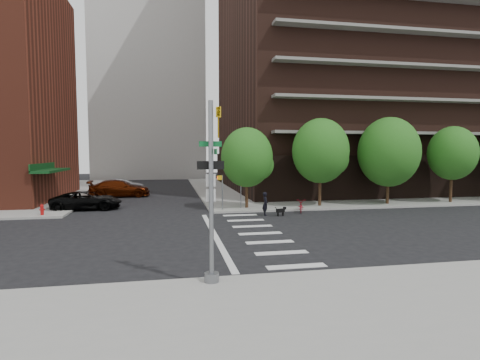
{
  "coord_description": "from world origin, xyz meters",
  "views": [
    {
      "loc": [
        -1.82,
        -19.69,
        4.51
      ],
      "look_at": [
        3.0,
        6.0,
        2.5
      ],
      "focal_mm": 28.0,
      "sensor_mm": 36.0,
      "label": 1
    }
  ],
  "objects_px": {
    "parked_car_black": "(87,200)",
    "scooter": "(301,206)",
    "parked_car_maroon": "(119,188)",
    "fire_hydrant": "(42,209)",
    "traffic_signal": "(212,206)",
    "dog_walker": "(265,204)",
    "parked_car_silver": "(124,186)"
  },
  "relations": [
    {
      "from": "parked_car_black",
      "to": "parked_car_maroon",
      "type": "bearing_deg",
      "value": -11.65
    },
    {
      "from": "parked_car_maroon",
      "to": "scooter",
      "type": "distance_m",
      "value": 18.89
    },
    {
      "from": "parked_car_maroon",
      "to": "dog_walker",
      "type": "relative_size",
      "value": 3.54
    },
    {
      "from": "scooter",
      "to": "traffic_signal",
      "type": "bearing_deg",
      "value": -101.35
    },
    {
      "from": "traffic_signal",
      "to": "scooter",
      "type": "distance_m",
      "value": 16.36
    },
    {
      "from": "parked_car_maroon",
      "to": "fire_hydrant",
      "type": "bearing_deg",
      "value": 157.03
    },
    {
      "from": "scooter",
      "to": "dog_walker",
      "type": "xyz_separation_m",
      "value": [
        -2.98,
        -0.93,
        0.34
      ]
    },
    {
      "from": "parked_car_black",
      "to": "traffic_signal",
      "type": "bearing_deg",
      "value": -158.34
    },
    {
      "from": "fire_hydrant",
      "to": "parked_car_silver",
      "type": "distance_m",
      "value": 15.84
    },
    {
      "from": "scooter",
      "to": "dog_walker",
      "type": "height_order",
      "value": "dog_walker"
    },
    {
      "from": "parked_car_black",
      "to": "dog_walker",
      "type": "distance_m",
      "value": 13.91
    },
    {
      "from": "parked_car_silver",
      "to": "dog_walker",
      "type": "distance_m",
      "value": 21.13
    },
    {
      "from": "traffic_signal",
      "to": "parked_car_silver",
      "type": "distance_m",
      "value": 31.44
    },
    {
      "from": "parked_car_black",
      "to": "parked_car_silver",
      "type": "bearing_deg",
      "value": -7.35
    },
    {
      "from": "dog_walker",
      "to": "parked_car_black",
      "type": "bearing_deg",
      "value": 72.72
    },
    {
      "from": "traffic_signal",
      "to": "scooter",
      "type": "bearing_deg",
      "value": 59.71
    },
    {
      "from": "dog_walker",
      "to": "parked_car_silver",
      "type": "bearing_deg",
      "value": 37.7
    },
    {
      "from": "fire_hydrant",
      "to": "dog_walker",
      "type": "relative_size",
      "value": 0.44
    },
    {
      "from": "traffic_signal",
      "to": "parked_car_black",
      "type": "bearing_deg",
      "value": 113.03
    },
    {
      "from": "traffic_signal",
      "to": "dog_walker",
      "type": "distance_m",
      "value": 14.18
    },
    {
      "from": "traffic_signal",
      "to": "parked_car_black",
      "type": "distance_m",
      "value": 19.86
    },
    {
      "from": "parked_car_maroon",
      "to": "parked_car_silver",
      "type": "relative_size",
      "value": 1.35
    },
    {
      "from": "fire_hydrant",
      "to": "parked_car_maroon",
      "type": "distance_m",
      "value": 11.47
    },
    {
      "from": "scooter",
      "to": "parked_car_black",
      "type": "bearing_deg",
      "value": -175.85
    },
    {
      "from": "parked_car_silver",
      "to": "dog_walker",
      "type": "bearing_deg",
      "value": -149.62
    },
    {
      "from": "fire_hydrant",
      "to": "scooter",
      "type": "relative_size",
      "value": 0.39
    },
    {
      "from": "parked_car_black",
      "to": "scooter",
      "type": "relative_size",
      "value": 2.75
    },
    {
      "from": "parked_car_silver",
      "to": "fire_hydrant",
      "type": "bearing_deg",
      "value": 163.86
    },
    {
      "from": "parked_car_black",
      "to": "parked_car_silver",
      "type": "distance_m",
      "value": 12.6
    },
    {
      "from": "parked_car_silver",
      "to": "dog_walker",
      "type": "height_order",
      "value": "dog_walker"
    },
    {
      "from": "traffic_signal",
      "to": "scooter",
      "type": "relative_size",
      "value": 3.2
    },
    {
      "from": "parked_car_maroon",
      "to": "scooter",
      "type": "relative_size",
      "value": 3.12
    }
  ]
}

